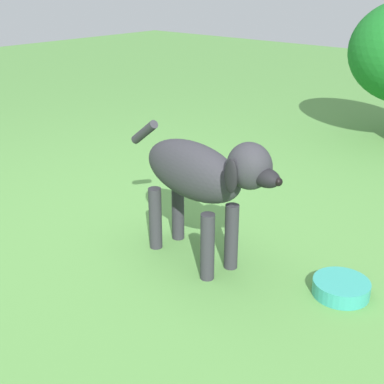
% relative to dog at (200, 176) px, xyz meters
% --- Properties ---
extents(ground, '(14.00, 14.00, 0.00)m').
position_rel_dog_xyz_m(ground, '(-0.22, -0.06, -0.40)').
color(ground, '#548C42').
extents(dog, '(0.88, 0.29, 0.60)m').
position_rel_dog_xyz_m(dog, '(0.00, 0.00, 0.00)').
color(dog, '#2D2D33').
rests_on(dog, ground).
extents(water_bowl, '(0.22, 0.22, 0.06)m').
position_rel_dog_xyz_m(water_bowl, '(0.58, 0.17, -0.37)').
color(water_bowl, teal).
rests_on(water_bowl, ground).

